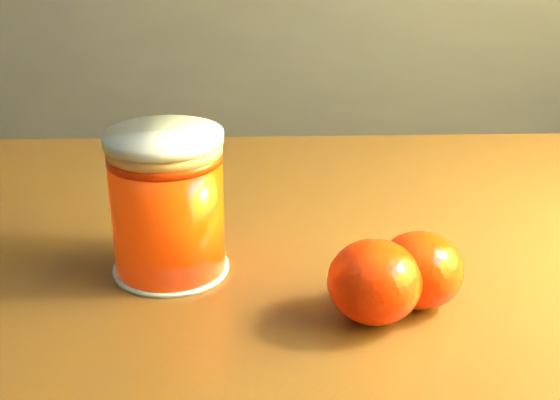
{
  "coord_description": "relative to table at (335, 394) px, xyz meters",
  "views": [
    {
      "loc": [
        0.8,
        -0.38,
        1.06
      ],
      "look_at": [
        0.8,
        0.17,
        0.83
      ],
      "focal_mm": 50.0,
      "sensor_mm": 36.0,
      "label": 1
    }
  ],
  "objects": [
    {
      "name": "orange_front",
      "position": [
        0.02,
        -0.04,
        0.13
      ],
      "size": [
        0.07,
        0.07,
        0.06
      ],
      "primitive_type": "ellipsoid",
      "rotation": [
        0.0,
        0.0,
        -0.01
      ],
      "color": "#FF2F05",
      "rests_on": "table"
    },
    {
      "name": "juice_glass",
      "position": [
        -0.13,
        0.03,
        0.15
      ],
      "size": [
        0.09,
        0.09,
        0.11
      ],
      "rotation": [
        0.0,
        0.0,
        0.18
      ],
      "color": "#FF3705",
      "rests_on": "table"
    },
    {
      "name": "orange_back",
      "position": [
        0.06,
        -0.02,
        0.13
      ],
      "size": [
        0.07,
        0.07,
        0.05
      ],
      "primitive_type": "ellipsoid",
      "rotation": [
        0.0,
        0.0,
        0.11
      ],
      "color": "#FF2F05",
      "rests_on": "table"
    },
    {
      "name": "table",
      "position": [
        0.0,
        0.0,
        0.0
      ],
      "size": [
        1.06,
        0.76,
        0.77
      ],
      "rotation": [
        0.0,
        0.0,
        0.04
      ],
      "color": "brown",
      "rests_on": "ground"
    }
  ]
}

